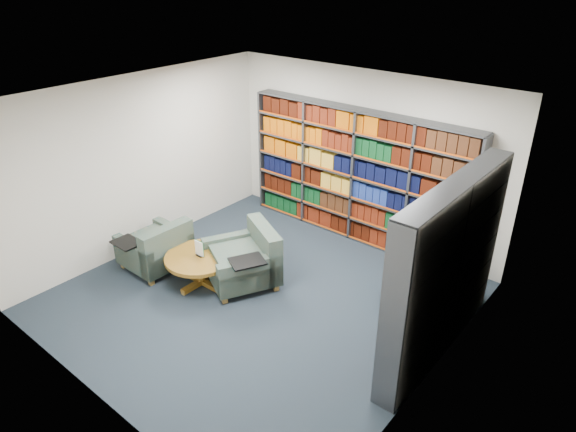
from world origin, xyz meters
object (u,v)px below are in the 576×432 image
Objects in this scene: chair_green_right at (421,284)px; chair_teal_front at (158,250)px; coffee_table at (200,262)px; chair_teal_left at (247,261)px.

chair_teal_front is at bearing -153.02° from chair_green_right.
chair_green_right is at bearing 31.79° from coffee_table.
chair_teal_left is 1.21× the size of chair_green_right.
chair_teal_left is 2.48m from chair_green_right.
chair_teal_left is at bearing 25.41° from chair_teal_front.
chair_teal_left is 1.25× the size of coffee_table.
coffee_table reaches higher than chair_green_right.
chair_green_right is 3.91m from chair_teal_front.
chair_teal_front is at bearing -154.59° from chair_teal_left.
chair_teal_left reaches higher than chair_teal_front.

